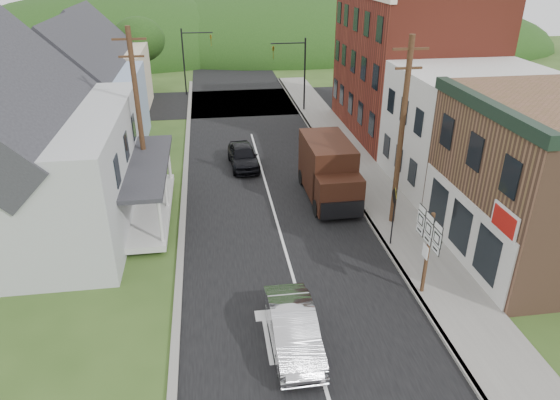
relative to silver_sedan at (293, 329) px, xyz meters
name	(u,v)px	position (x,y,z in m)	size (l,w,h in m)	color
ground	(292,273)	(0.67, 4.27, -0.71)	(120.00, 120.00, 0.00)	#2D4719
road	(264,178)	(0.67, 14.27, -0.71)	(9.00, 90.00, 0.02)	black
cross_road	(242,102)	(0.67, 31.27, -0.71)	(60.00, 9.00, 0.02)	black
sidewalk_right	(370,184)	(6.57, 12.27, -0.64)	(2.80, 55.00, 0.15)	slate
curb_right	(347,186)	(5.22, 12.27, -0.64)	(0.20, 55.00, 0.15)	slate
curb_left	(184,196)	(-3.98, 12.27, -0.65)	(0.30, 55.00, 0.12)	slate
storefront_tan	(559,181)	(11.97, 4.27, 2.79)	(8.00, 8.00, 7.00)	brown
storefront_white	(471,130)	(11.97, 11.77, 2.54)	(8.00, 7.00, 6.50)	silver
storefront_red	(410,64)	(11.97, 21.27, 4.29)	(8.00, 12.00, 10.00)	maroon
house_gray	(12,143)	(-11.33, 10.27, 3.52)	(10.20, 12.24, 8.35)	#B0B3B5
house_blue	(85,94)	(-10.33, 21.27, 2.98)	(7.14, 8.16, 7.28)	#8A9CBD
house_cream	(101,67)	(-10.83, 30.27, 2.98)	(7.14, 8.16, 7.28)	beige
utility_pole_right	(401,134)	(6.27, 7.77, 3.95)	(1.60, 0.26, 9.00)	#472D19
utility_pole_left	(139,116)	(-5.83, 12.27, 3.95)	(1.60, 0.26, 9.00)	#472D19
traffic_signal_right	(296,66)	(4.97, 27.77, 3.05)	(2.87, 0.20, 6.00)	black
traffic_signal_left	(191,54)	(-3.63, 34.77, 3.05)	(2.87, 0.20, 6.00)	black
tree_left_d	(139,40)	(-8.33, 36.27, 4.17)	(4.80, 4.80, 6.94)	#382616
forested_ridge	(227,49)	(0.67, 59.27, -0.71)	(90.00, 30.00, 16.00)	black
silver_sedan	(293,329)	(0.00, 0.00, 0.00)	(1.50, 4.32, 1.42)	#AAA9AE
dark_sedan	(243,156)	(-0.41, 16.16, 0.00)	(1.67, 4.16, 1.42)	black
delivery_van	(329,171)	(3.79, 11.00, 0.89)	(2.39, 5.67, 3.16)	black
route_sign_cluster	(428,242)	(5.42, 2.10, 1.67)	(0.18, 1.97, 3.45)	#472D19
warning_sign	(394,208)	(5.44, 5.70, 1.25)	(0.17, 0.78, 2.83)	black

